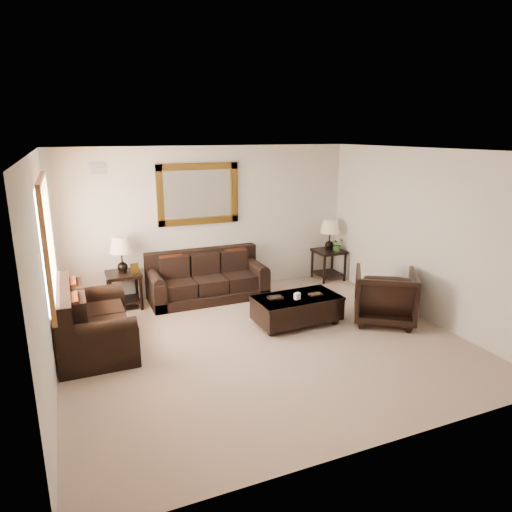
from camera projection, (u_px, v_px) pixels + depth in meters
name	position (u px, v px, depth m)	size (l,w,h in m)	color
room	(264.00, 252.00, 6.23)	(5.51, 5.01, 2.71)	#86705C
window	(48.00, 241.00, 5.97)	(0.07, 1.96, 1.66)	white
mirror	(198.00, 194.00, 8.21)	(1.50, 0.06, 1.10)	#4D360F
air_vent	(98.00, 169.00, 7.47)	(0.25, 0.02, 0.18)	#999999
sofa	(207.00, 281.00, 8.28)	(2.09, 0.90, 0.85)	black
loveseat	(90.00, 325.00, 6.31)	(0.98, 1.66, 0.93)	black
end_table_left	(122.00, 262.00, 7.69)	(0.57, 0.57, 1.25)	black
end_table_right	(329.00, 241.00, 9.20)	(0.57, 0.57, 1.25)	black
coffee_table	(297.00, 307.00, 7.14)	(1.36, 0.77, 0.57)	black
armchair	(385.00, 293.00, 7.19)	(0.91, 0.85, 0.94)	black
potted_plant	(337.00, 246.00, 9.18)	(0.24, 0.27, 0.21)	#2B571D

